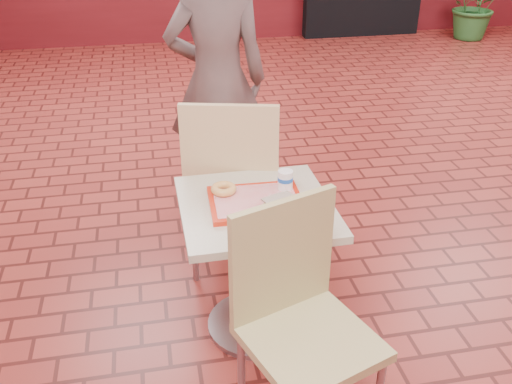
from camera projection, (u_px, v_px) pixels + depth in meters
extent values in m
cube|color=maroon|center=(449.00, 232.00, 3.50)|extent=(8.00, 10.00, 0.01)
cube|color=beige|center=(256.00, 208.00, 2.45)|extent=(0.65, 0.65, 0.04)
cylinder|color=gray|center=(256.00, 272.00, 2.62)|extent=(0.07, 0.07, 0.65)
cylinder|color=gray|center=(256.00, 323.00, 2.77)|extent=(0.47, 0.47, 0.03)
cube|color=tan|center=(311.00, 342.00, 2.06)|extent=(0.55, 0.55, 0.04)
cube|color=tan|center=(282.00, 257.00, 2.08)|extent=(0.42, 0.18, 0.47)
cylinder|color=gray|center=(241.00, 375.00, 2.23)|extent=(0.03, 0.03, 0.42)
cylinder|color=gray|center=(318.00, 340.00, 2.39)|extent=(0.03, 0.03, 0.42)
cube|color=#E4C389|center=(234.00, 186.00, 3.03)|extent=(0.56, 0.56, 0.04)
cube|color=#E4C389|center=(230.00, 155.00, 2.71)|extent=(0.46, 0.14, 0.51)
cylinder|color=gray|center=(272.00, 208.00, 3.32)|extent=(0.03, 0.03, 0.45)
cylinder|color=gray|center=(204.00, 206.00, 3.33)|extent=(0.03, 0.03, 0.45)
cylinder|color=gray|center=(270.00, 247.00, 2.97)|extent=(0.03, 0.03, 0.45)
cylinder|color=gray|center=(194.00, 245.00, 2.99)|extent=(0.03, 0.03, 0.45)
imported|color=brown|center=(217.00, 81.00, 3.42)|extent=(0.64, 0.44, 1.68)
cube|color=red|center=(256.00, 202.00, 2.44)|extent=(0.40, 0.31, 0.02)
cube|color=#E18585|center=(256.00, 199.00, 2.43)|extent=(0.35, 0.26, 0.00)
torus|color=#E6A754|center=(224.00, 189.00, 2.48)|extent=(0.15, 0.15, 0.04)
ellipsoid|color=gold|center=(278.00, 203.00, 2.37)|extent=(0.17, 0.12, 0.04)
cube|color=beige|center=(278.00, 198.00, 2.36)|extent=(0.15, 0.10, 0.01)
ellipsoid|color=#C37C1B|center=(265.00, 209.00, 2.34)|extent=(0.04, 0.03, 0.02)
cylinder|color=white|center=(285.00, 180.00, 2.50)|extent=(0.07, 0.07, 0.09)
cylinder|color=blue|center=(285.00, 179.00, 2.50)|extent=(0.07, 0.07, 0.02)
imported|color=#286429|center=(476.00, 4.00, 7.50)|extent=(0.84, 0.74, 0.89)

